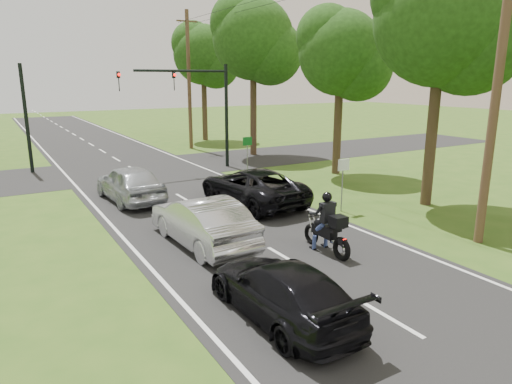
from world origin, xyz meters
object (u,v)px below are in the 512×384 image
Objects in this scene: utility_pole_near at (498,82)px; motorcycle_rider at (328,229)px; silver_sedan at (202,221)px; dark_suv at (252,186)px; sign_white at (343,172)px; silver_suv at (130,183)px; dark_car_behind at (282,290)px; sign_green at (247,147)px; utility_pole_far at (189,80)px; traffic_signal at (197,98)px.

motorcycle_rider is at bearing 159.77° from utility_pole_near.
silver_sedan is at bearing 142.06° from motorcycle_rider.
sign_white reaches higher than dark_suv.
silver_sedan is 6.56m from silver_suv.
sign_white is at bearing 129.08° from dark_suv.
dark_suv is (0.79, 5.96, 0.02)m from motorcycle_rider.
silver_suv is (-3.49, 9.08, 0.05)m from motorcycle_rider.
silver_sedan is at bearing -94.26° from dark_car_behind.
sign_green is (2.76, 5.24, 0.82)m from dark_suv.
silver_suv is at bearing -163.26° from sign_green.
sign_white is (6.36, 0.66, 0.80)m from silver_sedan.
sign_white is at bearing -94.51° from utility_pole_far.
sign_white is at bearing -139.71° from dark_car_behind.
dark_suv is 5.30m from silver_suv.
silver_sedan is (-3.01, 2.53, 0.04)m from motorcycle_rider.
utility_pole_near reaches higher than silver_sedan.
silver_sedan is 5.09m from dark_car_behind.
sign_green is at bearing -62.62° from traffic_signal.
utility_pole_far is (4.85, 22.21, 4.33)m from motorcycle_rider.
silver_suv reaches higher than dark_car_behind.
utility_pole_near is at bearing -73.24° from sign_white.
dark_suv is 2.59× the size of sign_white.
motorcycle_rider is 6.01m from dark_suv.
sign_green is at bearing -96.73° from utility_pole_far.
dark_car_behind is at bearing -108.37° from utility_pole_far.
dark_suv is at bearing -104.01° from utility_pole_far.
traffic_signal reaches higher than dark_car_behind.
dark_car_behind is at bearing -139.52° from sign_white.
sign_white reaches higher than dark_car_behind.
dark_car_behind is 26.46m from utility_pole_far.
motorcycle_rider is at bearing 107.43° from silver_suv.
silver_suv is 0.73× the size of traffic_signal.
silver_suv is 0.47× the size of utility_pole_near.
silver_suv is 8.21m from traffic_signal.
utility_pole_far is 11.63m from sign_green.
motorcycle_rider is 4.23m from dark_car_behind.
silver_suv reaches higher than dark_suv.
traffic_signal reaches higher than motorcycle_rider.
silver_sedan is at bearing -127.14° from sign_green.
motorcycle_rider is at bearing -97.95° from traffic_signal.
utility_pole_far is at bearing 90.00° from utility_pole_near.
utility_pole_near is at bearing -174.93° from dark_car_behind.
silver_sedan is 1.01× the size of silver_suv.
silver_suv is 2.20× the size of sign_white.
utility_pole_near is at bearing -84.28° from sign_green.
sign_white is at bearing 106.76° from utility_pole_near.
dark_car_behind is 8.89m from sign_white.
utility_pole_far is (0.00, 24.00, 0.00)m from utility_pole_near.
motorcycle_rider is at bearing -102.31° from utility_pole_far.
motorcycle_rider is 0.47× the size of silver_sedan.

